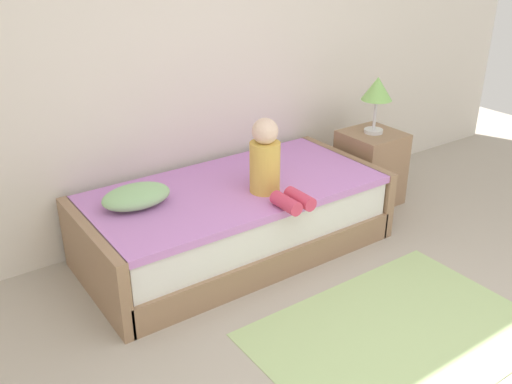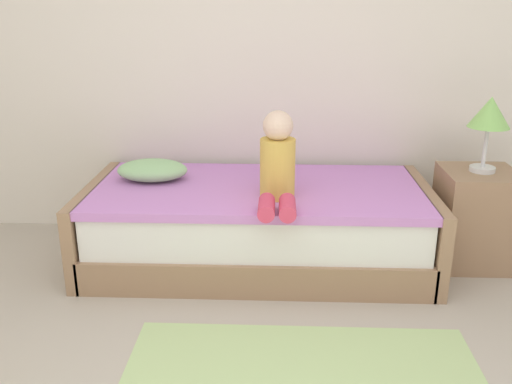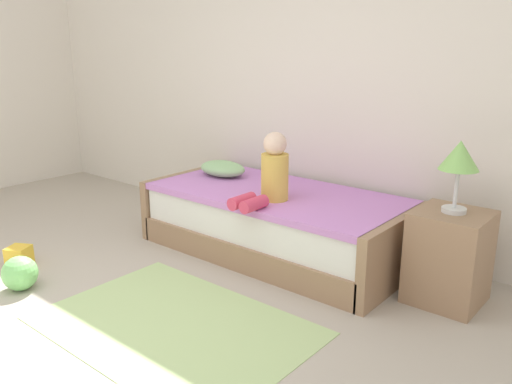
% 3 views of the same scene
% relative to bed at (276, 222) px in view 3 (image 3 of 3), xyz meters
% --- Properties ---
extents(ground_plane, '(9.20, 9.20, 0.00)m').
position_rel_bed_xyz_m(ground_plane, '(-0.06, -2.00, -0.25)').
color(ground_plane, '#B2A899').
extents(wall_rear, '(7.20, 0.10, 2.90)m').
position_rel_bed_xyz_m(wall_rear, '(-0.06, 0.60, 1.20)').
color(wall_rear, silver).
rests_on(wall_rear, ground).
extents(bed, '(2.11, 1.00, 0.50)m').
position_rel_bed_xyz_m(bed, '(0.00, 0.00, 0.00)').
color(bed, '#997556').
rests_on(bed, ground).
extents(nightstand, '(0.44, 0.44, 0.60)m').
position_rel_bed_xyz_m(nightstand, '(1.35, 0.04, 0.05)').
color(nightstand, '#997556').
rests_on(nightstand, ground).
extents(table_lamp, '(0.24, 0.24, 0.45)m').
position_rel_bed_xyz_m(table_lamp, '(1.35, 0.04, 0.69)').
color(table_lamp, silver).
rests_on(table_lamp, nightstand).
extents(child_figure, '(0.20, 0.51, 0.50)m').
position_rel_bed_xyz_m(child_figure, '(0.12, -0.23, 0.46)').
color(child_figure, gold).
rests_on(child_figure, bed).
extents(pillow, '(0.44, 0.30, 0.13)m').
position_rel_bed_xyz_m(pillow, '(-0.67, 0.10, 0.32)').
color(pillow, '#99CC8C').
rests_on(pillow, bed).
extents(toy_ball, '(0.24, 0.24, 0.24)m').
position_rel_bed_xyz_m(toy_ball, '(-0.92, -1.64, -0.13)').
color(toy_ball, '#7FD872').
rests_on(toy_ball, ground).
extents(area_rug, '(1.60, 1.10, 0.01)m').
position_rel_bed_xyz_m(area_rug, '(0.24, -1.30, -0.24)').
color(area_rug, '#B2D189').
rests_on(area_rug, ground).
extents(toy_block, '(0.21, 0.21, 0.15)m').
position_rel_bed_xyz_m(toy_block, '(-1.31, -1.45, -0.17)').
color(toy_block, yellow).
rests_on(toy_block, ground).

